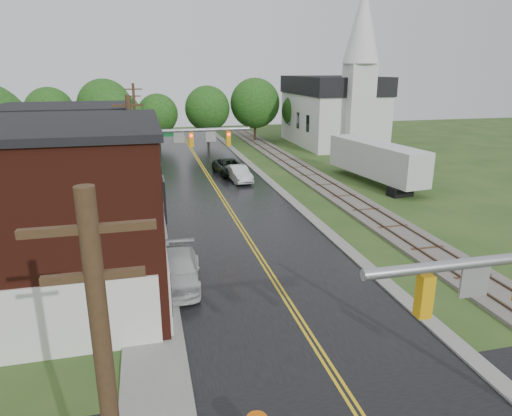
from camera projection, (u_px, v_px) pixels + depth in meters
name	position (u px, v px, depth m)	size (l,w,h in m)	color
main_road	(223.00, 199.00, 38.04)	(10.00, 90.00, 0.02)	black
curb_right	(269.00, 182.00, 43.90)	(0.80, 70.00, 0.12)	gray
sidewalk_left	(148.00, 224.00, 31.99)	(2.40, 50.00, 0.12)	gray
yellow_house	(72.00, 180.00, 30.89)	(8.00, 7.00, 6.40)	tan
darkred_building	(100.00, 167.00, 39.77)	(7.00, 6.00, 4.40)	#3F0F0C
church	(336.00, 103.00, 62.89)	(10.40, 18.40, 20.00)	silver
railroad	(314.00, 178.00, 44.91)	(3.20, 80.00, 0.30)	#59544C
traffic_signal_far	(181.00, 148.00, 33.00)	(7.34, 0.43, 7.20)	gray
utility_pole_b	(133.00, 167.00, 27.68)	(1.80, 0.28, 9.00)	#382616
utility_pole_c	(136.00, 125.00, 48.11)	(1.80, 0.28, 9.00)	#382616
tree_left_c	(58.00, 135.00, 42.77)	(6.00, 6.00, 7.65)	black
tree_left_e	(117.00, 123.00, 49.38)	(6.40, 6.40, 8.16)	black
suv_dark	(230.00, 167.00, 46.68)	(2.57, 5.57, 1.55)	black
sedan_silver	(239.00, 174.00, 43.82)	(1.60, 4.59, 1.51)	silver
pickup_white	(178.00, 270.00, 22.90)	(2.12, 5.21, 1.51)	silver
semi_trailer	(376.00, 160.00, 42.55)	(4.30, 12.46, 3.85)	black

